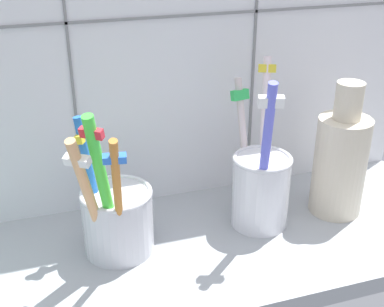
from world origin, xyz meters
The scene contains 5 objects.
counter_slab centered at (0.00, 0.00, 1.00)cm, with size 64.00×22.00×2.00cm, color #9EA3A8.
tile_wall_back centered at (0.00, 12.00, 22.50)cm, with size 64.00×2.20×45.00cm.
toothbrush_cup_left centered at (-8.42, 1.48, 6.38)cm, with size 8.82×10.98×17.40cm.
toothbrush_cup_right centered at (8.15, 1.88, 7.02)cm, with size 6.65×10.73×18.70cm.
ceramic_vase centered at (18.08, 1.58, 8.61)cm, with size 6.11×6.11×16.13cm.
Camera 1 is at (-14.69, -43.58, 35.42)cm, focal length 47.87 mm.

